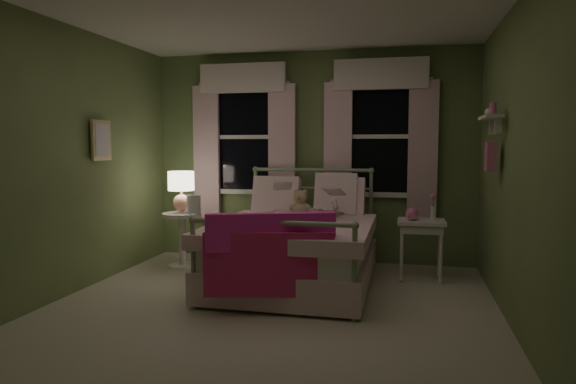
% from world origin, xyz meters
% --- Properties ---
extents(room_shell, '(4.20, 4.20, 4.20)m').
position_xyz_m(room_shell, '(0.00, 0.00, 1.30)').
color(room_shell, beige).
rests_on(room_shell, ground).
extents(bed, '(1.58, 2.04, 1.18)m').
position_xyz_m(bed, '(0.06, 0.93, 0.38)').
color(bed, white).
rests_on(bed, ground).
extents(pink_throw, '(1.08, 0.46, 0.71)m').
position_xyz_m(pink_throw, '(0.06, -0.09, 0.61)').
color(pink_throw, '#FA31B7').
rests_on(pink_throw, bed).
extents(child_left, '(0.29, 0.22, 0.72)m').
position_xyz_m(child_left, '(-0.22, 1.36, 0.93)').
color(child_left, '#F7D1DD').
rests_on(child_left, bed).
extents(child_right, '(0.47, 0.42, 0.79)m').
position_xyz_m(child_right, '(0.34, 1.36, 0.97)').
color(child_right, '#F7D1DD').
rests_on(child_right, bed).
extents(book_left, '(0.22, 0.16, 0.26)m').
position_xyz_m(book_left, '(-0.22, 1.11, 0.96)').
color(book_left, beige).
rests_on(book_left, child_left).
extents(book_right, '(0.21, 0.15, 0.26)m').
position_xyz_m(book_right, '(0.34, 1.11, 0.92)').
color(book_right, beige).
rests_on(book_right, child_right).
extents(teddy_bear, '(0.24, 0.20, 0.32)m').
position_xyz_m(teddy_bear, '(0.06, 1.20, 0.79)').
color(teddy_bear, tan).
rests_on(teddy_bear, bed).
extents(nightstand_left, '(0.46, 0.46, 0.65)m').
position_xyz_m(nightstand_left, '(-1.41, 1.36, 0.42)').
color(nightstand_left, white).
rests_on(nightstand_left, ground).
extents(table_lamp, '(0.30, 0.30, 0.47)m').
position_xyz_m(table_lamp, '(-1.41, 1.36, 0.95)').
color(table_lamp, '#FFAD96').
rests_on(table_lamp, nightstand_left).
extents(book_nightstand, '(0.20, 0.25, 0.02)m').
position_xyz_m(book_nightstand, '(-1.31, 1.28, 0.66)').
color(book_nightstand, beige).
rests_on(book_nightstand, nightstand_left).
extents(nightstand_right, '(0.50, 0.40, 0.64)m').
position_xyz_m(nightstand_right, '(1.34, 1.42, 0.55)').
color(nightstand_right, white).
rests_on(nightstand_right, ground).
extents(pink_toy, '(0.14, 0.19, 0.14)m').
position_xyz_m(pink_toy, '(1.24, 1.42, 0.71)').
color(pink_toy, pink).
rests_on(pink_toy, nightstand_right).
extents(bud_vase, '(0.06, 0.06, 0.28)m').
position_xyz_m(bud_vase, '(1.46, 1.47, 0.79)').
color(bud_vase, white).
rests_on(bud_vase, nightstand_right).
extents(window_left, '(1.34, 0.13, 1.96)m').
position_xyz_m(window_left, '(-0.85, 2.03, 1.62)').
color(window_left, black).
rests_on(window_left, room_shell).
extents(window_right, '(1.34, 0.13, 1.96)m').
position_xyz_m(window_right, '(0.85, 2.03, 1.62)').
color(window_right, black).
rests_on(window_right, room_shell).
extents(wall_shelf, '(0.15, 0.50, 0.60)m').
position_xyz_m(wall_shelf, '(1.90, 0.70, 1.52)').
color(wall_shelf, white).
rests_on(wall_shelf, room_shell).
extents(framed_picture, '(0.03, 0.32, 0.42)m').
position_xyz_m(framed_picture, '(-1.95, 0.60, 1.50)').
color(framed_picture, beige).
rests_on(framed_picture, room_shell).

